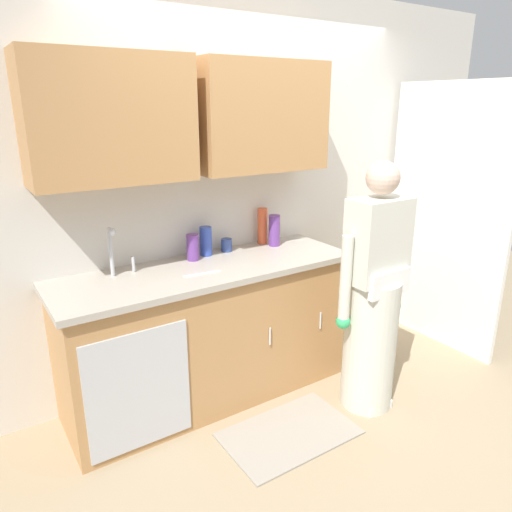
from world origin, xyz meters
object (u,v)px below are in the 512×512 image
at_px(bottle_water_tall, 262,226).
at_px(cup_by_sink, 227,245).
at_px(bottle_cleaner_spray, 206,241).
at_px(person_at_sink, 372,308).
at_px(bottle_soap, 274,230).
at_px(bottle_water_short, 193,247).
at_px(knife_on_counter, 202,273).
at_px(sink, 128,284).

relative_size(bottle_water_tall, cup_by_sink, 2.94).
xyz_separation_m(bottle_cleaner_spray, cup_by_sink, (0.16, 0.00, -0.05)).
xyz_separation_m(person_at_sink, bottle_soap, (-0.20, 0.81, 0.36)).
distance_m(bottle_water_short, bottle_water_tall, 0.61).
height_order(person_at_sink, bottle_soap, person_at_sink).
distance_m(bottle_cleaner_spray, cup_by_sink, 0.17).
bearing_deg(bottle_water_short, person_at_sink, -44.48).
height_order(bottle_water_short, knife_on_counter, bottle_water_short).
bearing_deg(bottle_cleaner_spray, cup_by_sink, 1.04).
bearing_deg(sink, knife_on_counter, -15.66).
bearing_deg(bottle_cleaner_spray, person_at_sink, -50.49).
height_order(bottle_soap, knife_on_counter, bottle_soap).
relative_size(sink, bottle_water_short, 2.84).
distance_m(bottle_soap, bottle_water_tall, 0.10).
bearing_deg(knife_on_counter, bottle_water_tall, -146.73).
height_order(sink, bottle_water_short, sink).
height_order(bottle_cleaner_spray, bottle_soap, bottle_soap).
xyz_separation_m(sink, cup_by_sink, (0.79, 0.21, 0.06)).
bearing_deg(bottle_cleaner_spray, bottle_soap, -7.27).
xyz_separation_m(person_at_sink, knife_on_counter, (-0.92, 0.55, 0.25)).
bearing_deg(cup_by_sink, sink, -165.34).
bearing_deg(bottle_cleaner_spray, bottle_water_short, -159.06).
bearing_deg(knife_on_counter, cup_by_sink, -131.83).
relative_size(cup_by_sink, knife_on_counter, 0.38).
relative_size(bottle_cleaner_spray, knife_on_counter, 0.83).
bearing_deg(sink, bottle_cleaner_spray, 18.01).
bearing_deg(cup_by_sink, bottle_water_short, -170.12).
xyz_separation_m(cup_by_sink, knife_on_counter, (-0.36, -0.33, -0.04)).
bearing_deg(bottle_water_short, bottle_soap, -1.80).
distance_m(sink, person_at_sink, 1.52).
bearing_deg(bottle_water_tall, cup_by_sink, -175.72).
bearing_deg(knife_on_counter, person_at_sink, 155.10).
distance_m(bottle_cleaner_spray, bottle_water_short, 0.13).
relative_size(bottle_soap, bottle_water_tall, 0.86).
xyz_separation_m(person_at_sink, bottle_cleaner_spray, (-0.72, 0.87, 0.35)).
xyz_separation_m(bottle_cleaner_spray, bottle_water_short, (-0.12, -0.05, -0.01)).
xyz_separation_m(sink, knife_on_counter, (0.43, -0.12, 0.02)).
distance_m(bottle_water_short, knife_on_counter, 0.30).
xyz_separation_m(bottle_water_short, bottle_water_tall, (0.60, 0.07, 0.05)).
bearing_deg(person_at_sink, cup_by_sink, 122.48).
relative_size(sink, cup_by_sink, 5.52).
relative_size(sink, person_at_sink, 0.31).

